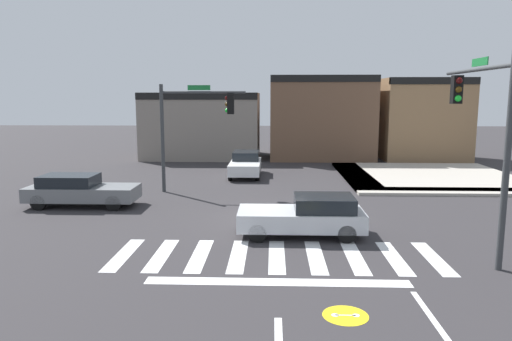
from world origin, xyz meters
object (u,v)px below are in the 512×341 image
(traffic_signal_southeast, at_px, (482,117))
(car_gray, at_px, (80,190))
(car_silver, at_px, (306,216))
(car_white, at_px, (246,164))
(traffic_signal_northwest, at_px, (193,118))

(traffic_signal_southeast, distance_m, car_gray, 15.91)
(car_silver, bearing_deg, traffic_signal_southeast, 164.43)
(traffic_signal_southeast, distance_m, car_white, 16.22)
(traffic_signal_northwest, bearing_deg, car_gray, -143.39)
(traffic_signal_northwest, relative_size, car_white, 1.26)
(traffic_signal_northwest, distance_m, car_white, 6.24)
(car_gray, bearing_deg, car_silver, -23.18)
(traffic_signal_southeast, bearing_deg, traffic_signal_northwest, 49.02)
(traffic_signal_northwest, xyz_separation_m, car_silver, (5.04, -7.36, -2.96))
(traffic_signal_northwest, height_order, car_silver, traffic_signal_northwest)
(car_silver, bearing_deg, traffic_signal_northwest, -55.63)
(car_white, distance_m, car_gray, 10.68)
(traffic_signal_southeast, bearing_deg, car_silver, 74.43)
(traffic_signal_southeast, xyz_separation_m, car_gray, (-14.55, 5.47, -3.38))
(traffic_signal_northwest, distance_m, car_silver, 9.40)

